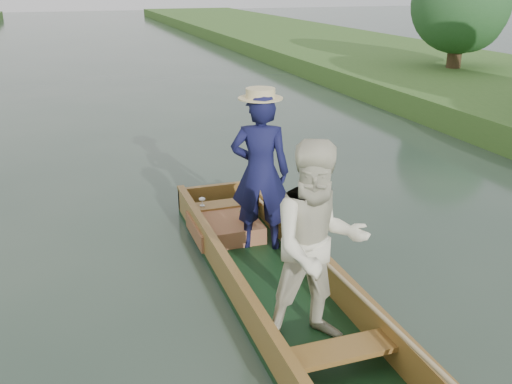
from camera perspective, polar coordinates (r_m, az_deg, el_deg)
name	(u,v)px	position (r m, az deg, el deg)	size (l,w,h in m)	color
ground	(273,290)	(6.43, 1.76, -9.75)	(120.00, 120.00, 0.00)	#283D30
trees_far	(382,23)	(12.00, 12.54, 16.13)	(21.87, 11.28, 4.45)	#47331E
punt	(283,234)	(5.95, 2.72, -4.18)	(1.17, 5.13, 2.05)	#133217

